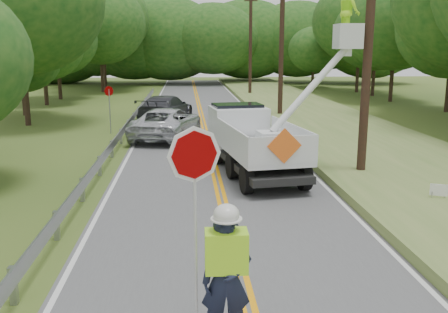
{
  "coord_description": "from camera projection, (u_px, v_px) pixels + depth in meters",
  "views": [
    {
      "loc": [
        -1.03,
        -7.23,
        4.42
      ],
      "look_at": [
        0.0,
        6.0,
        1.5
      ],
      "focal_mm": 39.64,
      "sensor_mm": 36.0,
      "label": 1
    }
  ],
  "objects": [
    {
      "name": "guardrail",
      "position": [
        119.0,
        136.0,
        22.16
      ],
      "size": [
        0.18,
        48.0,
        0.77
      ],
      "color": "gray",
      "rests_on": "ground"
    },
    {
      "name": "yard_sign",
      "position": [
        439.0,
        191.0,
        13.87
      ],
      "size": [
        0.45,
        0.22,
        0.69
      ],
      "color": "white",
      "rests_on": "ground"
    },
    {
      "name": "bucket_truck",
      "position": [
        255.0,
        130.0,
        18.18
      ],
      "size": [
        4.83,
        6.66,
        6.37
      ],
      "color": "black",
      "rests_on": "road"
    },
    {
      "name": "treeline_horizon",
      "position": [
        186.0,
        39.0,
        61.79
      ],
      "size": [
        55.07,
        14.34,
        11.24
      ],
      "color": "#154816",
      "rests_on": "ground"
    },
    {
      "name": "utility_poles",
      "position": [
        309.0,
        30.0,
        23.88
      ],
      "size": [
        1.6,
        43.3,
        10.0
      ],
      "color": "black",
      "rests_on": "ground"
    },
    {
      "name": "suv_darkgrey",
      "position": [
        166.0,
        108.0,
        30.09
      ],
      "size": [
        3.62,
        5.92,
        1.6
      ],
      "primitive_type": "imported",
      "rotation": [
        0.0,
        0.0,
        2.88
      ],
      "color": "#32343A",
      "rests_on": "road"
    },
    {
      "name": "flagger",
      "position": [
        226.0,
        270.0,
        7.31
      ],
      "size": [
        1.21,
        0.5,
        3.34
      ],
      "color": "#191E33",
      "rests_on": "road"
    },
    {
      "name": "road",
      "position": [
        210.0,
        151.0,
        21.7
      ],
      "size": [
        7.2,
        96.0,
        0.03
      ],
      "color": "#535356",
      "rests_on": "ground"
    },
    {
      "name": "tall_grass_verge",
      "position": [
        367.0,
        145.0,
        22.21
      ],
      "size": [
        7.0,
        96.0,
        0.3
      ],
      "primitive_type": "cube",
      "color": "#577633",
      "rests_on": "ground"
    },
    {
      "name": "suv_silver",
      "position": [
        167.0,
        123.0,
        24.42
      ],
      "size": [
        3.81,
        5.97,
        1.53
      ],
      "primitive_type": "imported",
      "rotation": [
        0.0,
        0.0,
        2.9
      ],
      "color": "silver",
      "rests_on": "road"
    },
    {
      "name": "stop_sign_permanent",
      "position": [
        109.0,
        102.0,
        25.73
      ],
      "size": [
        0.42,
        0.36,
        2.5
      ],
      "color": "gray",
      "rests_on": "ground"
    },
    {
      "name": "treeline_left",
      "position": [
        62.0,
        22.0,
        37.51
      ],
      "size": [
        10.61,
        56.83,
        12.09
      ],
      "color": "#332319",
      "rests_on": "ground"
    }
  ]
}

